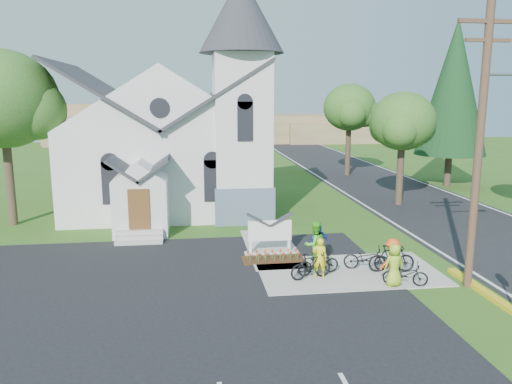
{
  "coord_description": "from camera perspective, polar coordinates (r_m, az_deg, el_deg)",
  "views": [
    {
      "loc": [
        -4.58,
        -17.42,
        6.8
      ],
      "look_at": [
        -1.56,
        5.0,
        2.42
      ],
      "focal_mm": 35.0,
      "sensor_mm": 36.0,
      "label": 1
    }
  ],
  "objects": [
    {
      "name": "tree_road_near",
      "position": [
        32.23,
        16.43,
        7.69
      ],
      "size": [
        4.0,
        4.0,
        7.05
      ],
      "color": "#33221C",
      "rests_on": "ground"
    },
    {
      "name": "church",
      "position": [
        29.96,
        -9.46,
        7.84
      ],
      "size": [
        12.35,
        12.0,
        13.0
      ],
      "color": "silver",
      "rests_on": "ground"
    },
    {
      "name": "tree_road_mid",
      "position": [
        43.6,
        10.63,
        9.44
      ],
      "size": [
        4.4,
        4.4,
        7.8
      ],
      "color": "#33221C",
      "rests_on": "ground"
    },
    {
      "name": "conifer",
      "position": [
        40.47,
        21.69,
        11.03
      ],
      "size": [
        5.2,
        5.2,
        12.4
      ],
      "color": "#33221C",
      "rests_on": "ground"
    },
    {
      "name": "cyclist_0",
      "position": [
        19.04,
        7.29,
        -7.45
      ],
      "size": [
        0.63,
        0.49,
        1.53
      ],
      "primitive_type": "imported",
      "rotation": [
        0.0,
        0.0,
        2.91
      ],
      "color": "yellow",
      "rests_on": "sidewalk"
    },
    {
      "name": "bike_1",
      "position": [
        18.92,
        6.3,
        -8.38
      ],
      "size": [
        1.75,
        0.91,
        1.01
      ],
      "primitive_type": "imported",
      "rotation": [
        0.0,
        0.0,
        1.84
      ],
      "color": "black",
      "rests_on": "sidewalk"
    },
    {
      "name": "cyclist_3",
      "position": [
        19.09,
        15.3,
        -7.53
      ],
      "size": [
        1.21,
        0.97,
        1.64
      ],
      "primitive_type": "imported",
      "rotation": [
        0.0,
        0.0,
        3.53
      ],
      "color": "#F64D1B",
      "rests_on": "sidewalk"
    },
    {
      "name": "bike_4",
      "position": [
        19.01,
        16.69,
        -8.98
      ],
      "size": [
        1.69,
        1.02,
        0.84
      ],
      "primitive_type": "imported",
      "rotation": [
        0.0,
        0.0,
        1.26
      ],
      "color": "black",
      "rests_on": "sidewalk"
    },
    {
      "name": "cyclist_2",
      "position": [
        20.61,
        7.19,
        -5.83
      ],
      "size": [
        1.05,
        0.72,
        1.66
      ],
      "primitive_type": "imported",
      "rotation": [
        0.0,
        0.0,
        3.5
      ],
      "color": "blue",
      "rests_on": "sidewalk"
    },
    {
      "name": "bike_2",
      "position": [
        20.26,
        12.51,
        -7.38
      ],
      "size": [
        1.88,
        1.11,
        0.93
      ],
      "primitive_type": "imported",
      "rotation": [
        0.0,
        0.0,
        1.27
      ],
      "color": "black",
      "rests_on": "sidewalk"
    },
    {
      "name": "sidewalk",
      "position": [
        20.1,
        10.54,
        -8.93
      ],
      "size": [
        7.0,
        4.0,
        0.05
      ],
      "primitive_type": "cube",
      "color": "#9D988E",
      "rests_on": "ground"
    },
    {
      "name": "cyclist_1",
      "position": [
        19.98,
        6.73,
        -5.99
      ],
      "size": [
        1.11,
        0.98,
        1.9
      ],
      "primitive_type": "imported",
      "rotation": [
        0.0,
        0.0,
        3.47
      ],
      "color": "#4BC124",
      "rests_on": "sidewalk"
    },
    {
      "name": "flower_bed",
      "position": [
        21.12,
        1.96,
        -7.73
      ],
      "size": [
        2.6,
        1.1,
        0.07
      ],
      "primitive_type": "cube",
      "color": "#38200F",
      "rests_on": "ground"
    },
    {
      "name": "parking_lot",
      "position": [
        17.02,
        -15.59,
        -12.98
      ],
      "size": [
        20.0,
        16.0,
        0.02
      ],
      "primitive_type": "cube",
      "color": "black",
      "rests_on": "ground"
    },
    {
      "name": "utility_pole",
      "position": [
        18.82,
        24.38,
        5.73
      ],
      "size": [
        3.45,
        0.28,
        10.0
      ],
      "color": "#462F23",
      "rests_on": "ground"
    },
    {
      "name": "tree_lot_corner",
      "position": [
        28.99,
        -27.02,
        9.4
      ],
      "size": [
        5.6,
        5.6,
        9.15
      ],
      "color": "#33221C",
      "rests_on": "ground"
    },
    {
      "name": "cyclist_4",
      "position": [
        18.72,
        15.52,
        -8.05
      ],
      "size": [
        0.83,
        0.6,
        1.57
      ],
      "primitive_type": "imported",
      "rotation": [
        0.0,
        0.0,
        3.28
      ],
      "color": "#96C424",
      "rests_on": "sidewalk"
    },
    {
      "name": "distant_hills",
      "position": [
        74.32,
        -1.53,
        7.39
      ],
      "size": [
        61.0,
        10.0,
        5.6
      ],
      "color": "olive",
      "rests_on": "ground"
    },
    {
      "name": "road",
      "position": [
        36.19,
        16.25,
        -0.3
      ],
      "size": [
        8.0,
        90.0,
        0.02
      ],
      "primitive_type": "cube",
      "color": "black",
      "rests_on": "ground"
    },
    {
      "name": "church_sign",
      "position": [
        21.68,
        1.58,
        -4.49
      ],
      "size": [
        2.2,
        0.4,
        1.7
      ],
      "color": "#9D988E",
      "rests_on": "ground"
    },
    {
      "name": "bike_3",
      "position": [
        20.2,
        15.23,
        -7.34
      ],
      "size": [
        1.85,
        0.68,
        1.09
      ],
      "primitive_type": "imported",
      "rotation": [
        0.0,
        0.0,
        1.48
      ],
      "color": "black",
      "rests_on": "sidewalk"
    },
    {
      "name": "ground",
      "position": [
        19.25,
        6.7,
        -9.8
      ],
      "size": [
        120.0,
        120.0,
        0.0
      ],
      "primitive_type": "plane",
      "color": "#345C1A",
      "rests_on": "ground"
    },
    {
      "name": "bike_0",
      "position": [
        19.42,
        7.12,
        -8.04
      ],
      "size": [
        1.82,
        1.0,
        0.91
      ],
      "primitive_type": "imported",
      "rotation": [
        0.0,
        0.0,
        1.81
      ],
      "color": "black",
      "rests_on": "sidewalk"
    }
  ]
}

